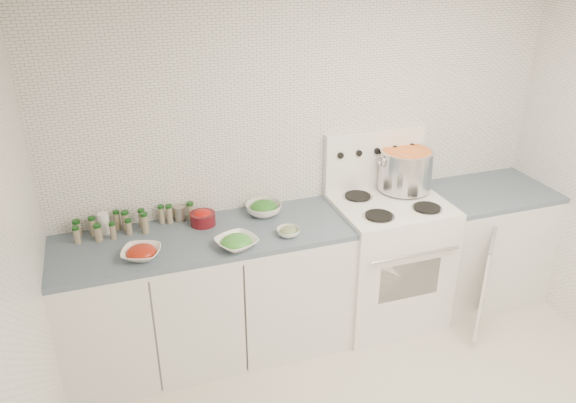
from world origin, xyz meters
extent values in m
cube|color=white|center=(0.00, 1.51, 1.25)|extent=(3.50, 0.02, 2.50)
cube|color=white|center=(-1.76, 0.00, 1.25)|extent=(0.02, 3.00, 2.50)
cube|color=white|center=(-0.82, 1.19, 0.43)|extent=(1.85, 0.62, 0.86)
cube|color=#475B6B|center=(-0.82, 1.19, 0.88)|extent=(1.85, 0.62, 0.03)
cube|color=white|center=(0.48, 1.18, 0.46)|extent=(0.76, 0.65, 0.92)
cube|color=black|center=(0.48, 0.86, 0.50)|extent=(0.45, 0.01, 0.28)
cylinder|color=silver|center=(0.48, 0.82, 0.72)|extent=(0.65, 0.02, 0.02)
cube|color=white|center=(0.48, 1.18, 0.93)|extent=(0.76, 0.65, 0.01)
cube|color=white|center=(0.48, 1.47, 1.15)|extent=(0.76, 0.06, 0.43)
cylinder|color=silver|center=(0.30, 1.02, 0.94)|extent=(0.21, 0.21, 0.01)
cylinder|color=black|center=(0.30, 1.02, 0.94)|extent=(0.18, 0.18, 0.01)
cylinder|color=silver|center=(0.66, 1.02, 0.94)|extent=(0.21, 0.21, 0.01)
cylinder|color=black|center=(0.66, 1.02, 0.94)|extent=(0.18, 0.18, 0.01)
cylinder|color=silver|center=(0.30, 1.33, 0.94)|extent=(0.21, 0.21, 0.01)
cylinder|color=black|center=(0.30, 1.33, 0.94)|extent=(0.18, 0.18, 0.01)
cylinder|color=silver|center=(0.66, 1.33, 0.94)|extent=(0.21, 0.21, 0.01)
cylinder|color=black|center=(0.66, 1.33, 0.94)|extent=(0.18, 0.18, 0.01)
cylinder|color=black|center=(0.20, 1.44, 1.22)|extent=(0.04, 0.02, 0.04)
cylinder|color=black|center=(0.34, 1.44, 1.22)|extent=(0.04, 0.02, 0.04)
cylinder|color=black|center=(0.48, 1.44, 1.22)|extent=(0.04, 0.02, 0.04)
cylinder|color=black|center=(0.62, 1.44, 1.22)|extent=(0.04, 0.02, 0.04)
cylinder|color=black|center=(0.76, 1.44, 1.22)|extent=(0.04, 0.02, 0.04)
cube|color=white|center=(1.30, 1.19, 0.43)|extent=(0.89, 0.62, 0.86)
cube|color=#475B6B|center=(1.30, 1.19, 0.88)|extent=(0.89, 0.62, 0.03)
cube|color=white|center=(1.01, 0.73, 0.43)|extent=(0.29, 0.31, 0.70)
cylinder|color=silver|center=(0.66, 1.34, 1.09)|extent=(0.38, 0.38, 0.29)
cylinder|color=orange|center=(0.66, 1.34, 1.22)|extent=(0.34, 0.34, 0.03)
torus|color=silver|center=(0.47, 1.34, 1.18)|extent=(0.01, 0.09, 0.09)
torus|color=silver|center=(0.86, 1.34, 1.18)|extent=(0.01, 0.09, 0.09)
imported|color=white|center=(-1.21, 1.05, 0.93)|extent=(0.28, 0.28, 0.05)
ellipsoid|color=red|center=(-1.21, 1.05, 0.94)|extent=(0.16, 0.16, 0.07)
imported|color=white|center=(-0.66, 0.99, 0.93)|extent=(0.31, 0.31, 0.06)
ellipsoid|color=#35872C|center=(-0.66, 0.99, 0.94)|extent=(0.17, 0.17, 0.08)
imported|color=white|center=(-0.38, 1.35, 0.94)|extent=(0.32, 0.32, 0.07)
ellipsoid|color=#25621C|center=(-0.38, 1.35, 0.96)|extent=(0.17, 0.17, 0.08)
imported|color=white|center=(-0.32, 1.02, 0.92)|extent=(0.16, 0.16, 0.05)
ellipsoid|color=#28491D|center=(-0.32, 1.02, 0.93)|extent=(0.10, 0.10, 0.05)
cylinder|color=#550E15|center=(-0.79, 1.34, 0.94)|extent=(0.16, 0.16, 0.08)
ellipsoid|color=#A6140B|center=(-0.79, 1.34, 0.97)|extent=(0.12, 0.12, 0.06)
cylinder|color=white|center=(-1.40, 1.42, 0.97)|extent=(0.09, 0.09, 0.14)
cylinder|color=gray|center=(-0.93, 1.45, 0.95)|extent=(0.08, 0.08, 0.10)
cylinder|color=gray|center=(-1.56, 1.43, 0.95)|extent=(0.05, 0.05, 0.09)
cylinder|color=#123F13|center=(-1.56, 1.43, 1.00)|extent=(0.05, 0.05, 0.02)
cylinder|color=gray|center=(-1.47, 1.43, 0.95)|extent=(0.04, 0.04, 0.11)
cylinder|color=#123F13|center=(-1.47, 1.43, 1.01)|extent=(0.05, 0.05, 0.02)
cylinder|color=gray|center=(-1.32, 1.45, 0.96)|extent=(0.04, 0.04, 0.11)
cylinder|color=#123F13|center=(-1.32, 1.45, 1.02)|extent=(0.04, 0.04, 0.02)
cylinder|color=gray|center=(-1.27, 1.43, 0.96)|extent=(0.05, 0.05, 0.11)
cylinder|color=#123F13|center=(-1.27, 1.43, 1.02)|extent=(0.05, 0.05, 0.02)
cylinder|color=gray|center=(-1.17, 1.43, 0.95)|extent=(0.04, 0.04, 0.11)
cylinder|color=#123F13|center=(-1.17, 1.43, 1.02)|extent=(0.04, 0.04, 0.02)
cylinder|color=gray|center=(-1.04, 1.45, 0.95)|extent=(0.04, 0.04, 0.11)
cylinder|color=#123F13|center=(-1.04, 1.45, 1.02)|extent=(0.04, 0.04, 0.02)
cylinder|color=gray|center=(-0.99, 1.43, 0.96)|extent=(0.04, 0.04, 0.11)
cylinder|color=#123F13|center=(-0.99, 1.43, 1.02)|extent=(0.04, 0.04, 0.02)
cylinder|color=gray|center=(-0.86, 1.44, 0.95)|extent=(0.04, 0.04, 0.10)
cylinder|color=#123F13|center=(-0.86, 1.44, 1.01)|extent=(0.05, 0.05, 0.02)
cylinder|color=gray|center=(-1.56, 1.35, 0.95)|extent=(0.04, 0.04, 0.09)
cylinder|color=#123F13|center=(-1.56, 1.35, 1.00)|extent=(0.04, 0.04, 0.02)
cylinder|color=gray|center=(-1.44, 1.34, 0.95)|extent=(0.05, 0.05, 0.09)
cylinder|color=#123F13|center=(-1.44, 1.34, 1.00)|extent=(0.05, 0.05, 0.02)
cylinder|color=gray|center=(-1.35, 1.34, 0.95)|extent=(0.04, 0.04, 0.09)
cylinder|color=#123F13|center=(-1.35, 1.34, 1.00)|extent=(0.04, 0.04, 0.02)
cylinder|color=gray|center=(-1.26, 1.36, 0.94)|extent=(0.04, 0.04, 0.09)
cylinder|color=#123F13|center=(-1.26, 1.36, 0.99)|extent=(0.04, 0.04, 0.02)
cylinder|color=gray|center=(-1.16, 1.35, 0.96)|extent=(0.04, 0.04, 0.12)
cylinder|color=#123F13|center=(-1.16, 1.35, 1.03)|extent=(0.05, 0.05, 0.02)
camera|label=1|loc=(-1.31, -1.87, 2.60)|focal=35.00mm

